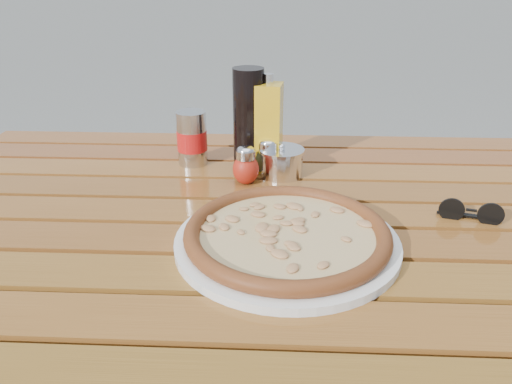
{
  "coord_description": "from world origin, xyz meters",
  "views": [
    {
      "loc": [
        0.04,
        -0.81,
        1.17
      ],
      "look_at": [
        0.0,
        0.02,
        0.78
      ],
      "focal_mm": 35.0,
      "sensor_mm": 36.0,
      "label": 1
    }
  ],
  "objects_px": {
    "plate": "(287,242)",
    "olive_oil_cruet": "(268,128)",
    "soda_can": "(192,139)",
    "dark_bottle": "(249,120)",
    "pepper_shaker": "(246,166)",
    "parmesan_tin": "(281,162)",
    "oregano_shaker": "(268,157)",
    "table": "(256,247)",
    "pizza": "(287,233)",
    "sunglasses": "(471,213)"
  },
  "relations": [
    {
      "from": "pepper_shaker",
      "to": "oregano_shaker",
      "type": "height_order",
      "value": "same"
    },
    {
      "from": "parmesan_tin",
      "to": "sunglasses",
      "type": "relative_size",
      "value": 0.88
    },
    {
      "from": "table",
      "to": "soda_can",
      "type": "distance_m",
      "value": 0.31
    },
    {
      "from": "oregano_shaker",
      "to": "olive_oil_cruet",
      "type": "distance_m",
      "value": 0.06
    },
    {
      "from": "pizza",
      "to": "soda_can",
      "type": "relative_size",
      "value": 3.25
    },
    {
      "from": "pepper_shaker",
      "to": "parmesan_tin",
      "type": "distance_m",
      "value": 0.09
    },
    {
      "from": "table",
      "to": "pizza",
      "type": "relative_size",
      "value": 3.59
    },
    {
      "from": "pizza",
      "to": "dark_bottle",
      "type": "height_order",
      "value": "dark_bottle"
    },
    {
      "from": "pizza",
      "to": "pepper_shaker",
      "type": "distance_m",
      "value": 0.26
    },
    {
      "from": "pepper_shaker",
      "to": "parmesan_tin",
      "type": "height_order",
      "value": "pepper_shaker"
    },
    {
      "from": "dark_bottle",
      "to": "olive_oil_cruet",
      "type": "distance_m",
      "value": 0.04
    },
    {
      "from": "olive_oil_cruet",
      "to": "sunglasses",
      "type": "relative_size",
      "value": 1.89
    },
    {
      "from": "plate",
      "to": "dark_bottle",
      "type": "bearing_deg",
      "value": 103.8
    },
    {
      "from": "soda_can",
      "to": "dark_bottle",
      "type": "bearing_deg",
      "value": -11.06
    },
    {
      "from": "table",
      "to": "sunglasses",
      "type": "relative_size",
      "value": 12.6
    },
    {
      "from": "soda_can",
      "to": "parmesan_tin",
      "type": "relative_size",
      "value": 1.23
    },
    {
      "from": "pepper_shaker",
      "to": "dark_bottle",
      "type": "relative_size",
      "value": 0.37
    },
    {
      "from": "oregano_shaker",
      "to": "sunglasses",
      "type": "height_order",
      "value": "oregano_shaker"
    },
    {
      "from": "parmesan_tin",
      "to": "oregano_shaker",
      "type": "bearing_deg",
      "value": 171.41
    },
    {
      "from": "table",
      "to": "oregano_shaker",
      "type": "height_order",
      "value": "oregano_shaker"
    },
    {
      "from": "plate",
      "to": "parmesan_tin",
      "type": "xyz_separation_m",
      "value": [
        -0.01,
        0.29,
        0.02
      ]
    },
    {
      "from": "plate",
      "to": "olive_oil_cruet",
      "type": "relative_size",
      "value": 1.71
    },
    {
      "from": "parmesan_tin",
      "to": "soda_can",
      "type": "bearing_deg",
      "value": 163.18
    },
    {
      "from": "olive_oil_cruet",
      "to": "soda_can",
      "type": "bearing_deg",
      "value": 169.58
    },
    {
      "from": "parmesan_tin",
      "to": "table",
      "type": "bearing_deg",
      "value": -105.02
    },
    {
      "from": "pepper_shaker",
      "to": "soda_can",
      "type": "height_order",
      "value": "soda_can"
    },
    {
      "from": "parmesan_tin",
      "to": "sunglasses",
      "type": "distance_m",
      "value": 0.38
    },
    {
      "from": "pizza",
      "to": "pepper_shaker",
      "type": "height_order",
      "value": "pepper_shaker"
    },
    {
      "from": "pizza",
      "to": "table",
      "type": "bearing_deg",
      "value": 115.3
    },
    {
      "from": "dark_bottle",
      "to": "soda_can",
      "type": "xyz_separation_m",
      "value": [
        -0.13,
        0.03,
        -0.05
      ]
    },
    {
      "from": "pizza",
      "to": "soda_can",
      "type": "distance_m",
      "value": 0.41
    },
    {
      "from": "soda_can",
      "to": "olive_oil_cruet",
      "type": "relative_size",
      "value": 0.57
    },
    {
      "from": "dark_bottle",
      "to": "oregano_shaker",
      "type": "bearing_deg",
      "value": -36.12
    },
    {
      "from": "soda_can",
      "to": "sunglasses",
      "type": "xyz_separation_m",
      "value": [
        0.53,
        -0.25,
        -0.04
      ]
    },
    {
      "from": "soda_can",
      "to": "pepper_shaker",
      "type": "bearing_deg",
      "value": -39.89
    },
    {
      "from": "table",
      "to": "pepper_shaker",
      "type": "xyz_separation_m",
      "value": [
        -0.03,
        0.13,
        0.11
      ]
    },
    {
      "from": "table",
      "to": "oregano_shaker",
      "type": "relative_size",
      "value": 17.07
    },
    {
      "from": "table",
      "to": "olive_oil_cruet",
      "type": "bearing_deg",
      "value": 85.03
    },
    {
      "from": "olive_oil_cruet",
      "to": "dark_bottle",
      "type": "bearing_deg",
      "value": 171.53
    },
    {
      "from": "oregano_shaker",
      "to": "dark_bottle",
      "type": "distance_m",
      "value": 0.09
    },
    {
      "from": "plate",
      "to": "olive_oil_cruet",
      "type": "bearing_deg",
      "value": 96.78
    },
    {
      "from": "olive_oil_cruet",
      "to": "pizza",
      "type": "bearing_deg",
      "value": -83.22
    },
    {
      "from": "pizza",
      "to": "parmesan_tin",
      "type": "distance_m",
      "value": 0.29
    },
    {
      "from": "oregano_shaker",
      "to": "soda_can",
      "type": "distance_m",
      "value": 0.18
    },
    {
      "from": "oregano_shaker",
      "to": "parmesan_tin",
      "type": "height_order",
      "value": "oregano_shaker"
    },
    {
      "from": "table",
      "to": "sunglasses",
      "type": "xyz_separation_m",
      "value": [
        0.38,
        -0.02,
        0.09
      ]
    },
    {
      "from": "pizza",
      "to": "soda_can",
      "type": "height_order",
      "value": "soda_can"
    },
    {
      "from": "plate",
      "to": "dark_bottle",
      "type": "distance_m",
      "value": 0.35
    },
    {
      "from": "sunglasses",
      "to": "table",
      "type": "bearing_deg",
      "value": -167.92
    },
    {
      "from": "oregano_shaker",
      "to": "sunglasses",
      "type": "distance_m",
      "value": 0.41
    }
  ]
}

